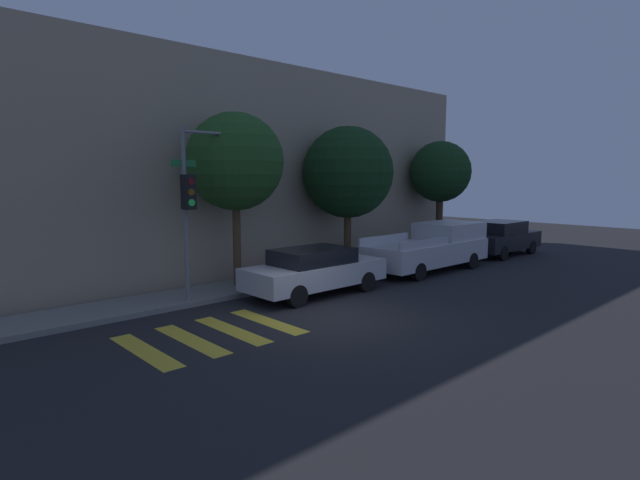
% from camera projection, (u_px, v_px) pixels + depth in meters
% --- Properties ---
extents(ground_plane, '(60.00, 60.00, 0.00)m').
position_uv_depth(ground_plane, '(331.00, 318.00, 12.24)').
color(ground_plane, black).
extents(sidewalk, '(26.00, 1.82, 0.14)m').
position_uv_depth(sidewalk, '(237.00, 288.00, 15.22)').
color(sidewalk, slate).
rests_on(sidewalk, ground).
extents(building_row, '(26.00, 6.00, 7.37)m').
position_uv_depth(building_row, '(168.00, 170.00, 17.91)').
color(building_row, gray).
rests_on(building_row, ground).
extents(crosswalk, '(3.47, 2.60, 0.00)m').
position_uv_depth(crosswalk, '(212.00, 335.00, 10.90)').
color(crosswalk, gold).
rests_on(crosswalk, ground).
extents(traffic_light_pole, '(2.42, 0.56, 4.76)m').
position_uv_depth(traffic_light_pole, '(202.00, 184.00, 13.25)').
color(traffic_light_pole, slate).
rests_on(traffic_light_pole, ground).
extents(sedan_near_corner, '(4.40, 1.76, 1.38)m').
position_uv_depth(sedan_near_corner, '(315.00, 270.00, 14.60)').
color(sedan_near_corner, '#B7BABF').
rests_on(sedan_near_corner, ground).
extents(pickup_truck, '(5.39, 2.02, 1.71)m').
position_uv_depth(pickup_truck, '(432.00, 247.00, 18.55)').
color(pickup_truck, '#BCBCC1').
rests_on(pickup_truck, ground).
extents(sedan_middle, '(4.28, 1.82, 1.52)m').
position_uv_depth(sedan_middle, '(500.00, 238.00, 22.09)').
color(sedan_middle, black).
rests_on(sedan_middle, ground).
extents(tree_near_corner, '(2.93, 2.93, 5.36)m').
position_uv_depth(tree_near_corner, '(235.00, 162.00, 14.88)').
color(tree_near_corner, '#4C3823').
rests_on(tree_near_corner, ground).
extents(tree_midblock, '(3.34, 3.34, 5.28)m').
position_uv_depth(tree_midblock, '(348.00, 173.00, 18.18)').
color(tree_midblock, '#4C3823').
rests_on(tree_midblock, ground).
extents(tree_far_end, '(2.69, 2.69, 5.04)m').
position_uv_depth(tree_far_end, '(440.00, 172.00, 22.16)').
color(tree_far_end, '#42301E').
rests_on(tree_far_end, ground).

